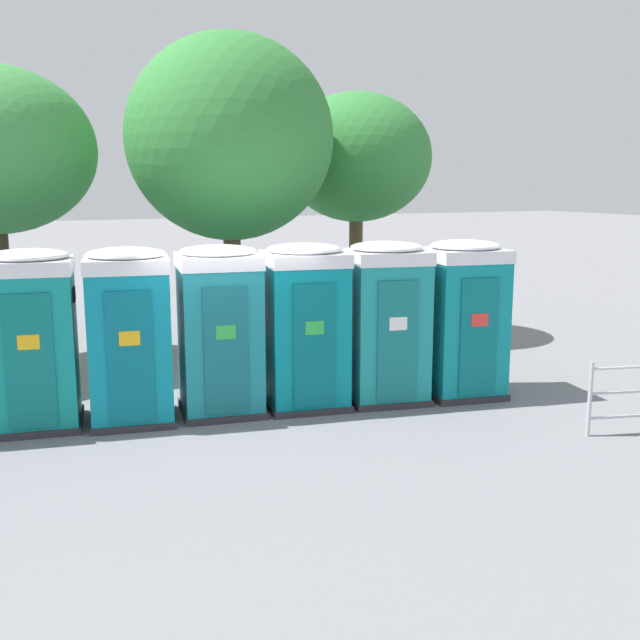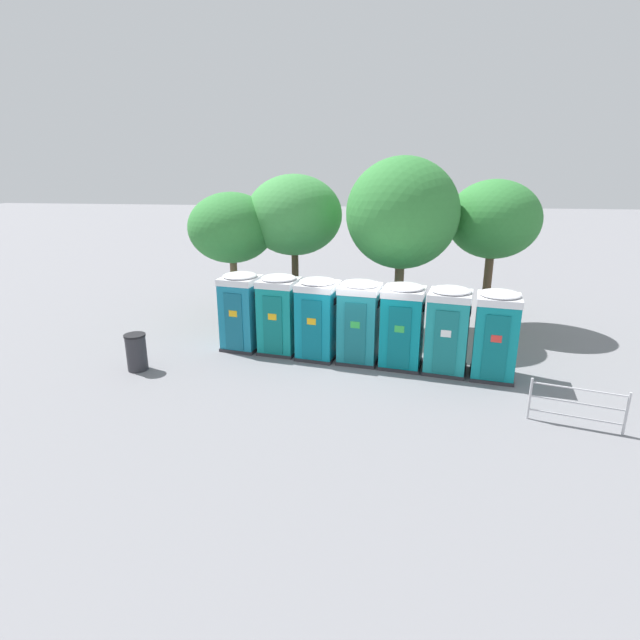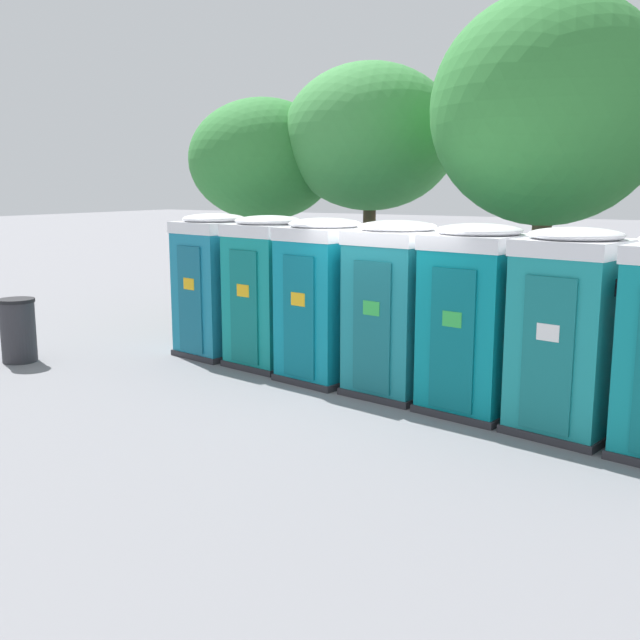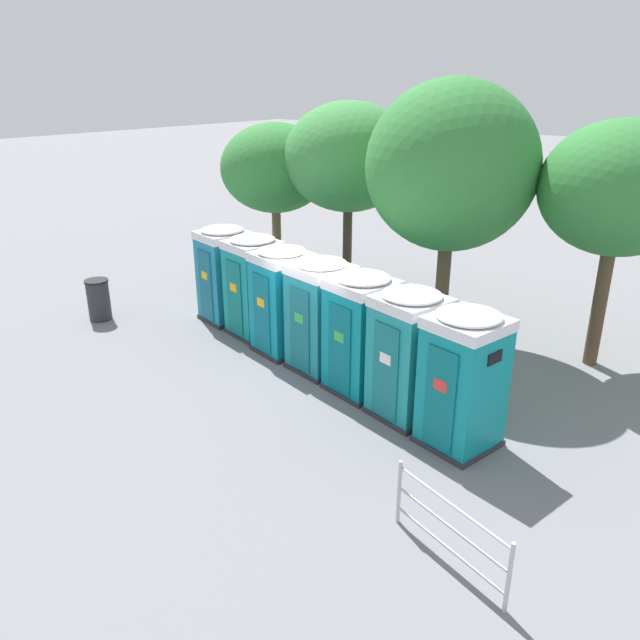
% 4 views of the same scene
% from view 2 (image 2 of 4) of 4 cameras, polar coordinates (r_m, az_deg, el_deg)
% --- Properties ---
extents(ground_plane, '(120.00, 120.00, 0.00)m').
position_cam_2_polar(ground_plane, '(15.76, 4.54, -4.43)').
color(ground_plane, slate).
extents(portapotty_0, '(1.36, 1.38, 2.54)m').
position_cam_2_polar(portapotty_0, '(16.43, -8.96, 1.05)').
color(portapotty_0, '#2D2D33').
rests_on(portapotty_0, ground).
extents(portapotty_1, '(1.38, 1.38, 2.54)m').
position_cam_2_polar(portapotty_1, '(15.95, -4.66, 0.72)').
color(portapotty_1, '#2D2D33').
rests_on(portapotty_1, ground).
extents(portapotty_2, '(1.38, 1.39, 2.54)m').
position_cam_2_polar(portapotty_2, '(15.44, -0.28, 0.21)').
color(portapotty_2, '#2D2D33').
rests_on(portapotty_2, ground).
extents(portapotty_3, '(1.37, 1.37, 2.54)m').
position_cam_2_polar(portapotty_3, '(15.18, 4.51, -0.15)').
color(portapotty_3, '#2D2D33').
rests_on(portapotty_3, ground).
extents(portapotty_4, '(1.41, 1.39, 2.54)m').
position_cam_2_polar(portapotty_4, '(14.95, 9.40, -0.60)').
color(portapotty_4, '#2D2D33').
rests_on(portapotty_4, ground).
extents(portapotty_5, '(1.42, 1.41, 2.54)m').
position_cam_2_polar(portapotty_5, '(14.83, 14.39, -1.07)').
color(portapotty_5, '#2D2D33').
rests_on(portapotty_5, ground).
extents(portapotty_6, '(1.38, 1.38, 2.54)m').
position_cam_2_polar(portapotty_6, '(14.81, 19.43, -1.56)').
color(portapotty_6, '#2D2D33').
rests_on(portapotty_6, ground).
extents(street_tree_0, '(3.85, 3.85, 6.13)m').
position_cam_2_polar(street_tree_0, '(17.60, 9.39, 11.89)').
color(street_tree_0, brown).
rests_on(street_tree_0, ground).
extents(street_tree_1, '(3.27, 3.27, 5.36)m').
position_cam_2_polar(street_tree_1, '(19.16, 19.23, 10.74)').
color(street_tree_1, brown).
rests_on(street_tree_1, ground).
extents(street_tree_2, '(3.23, 3.23, 4.88)m').
position_cam_2_polar(street_tree_2, '(19.32, -10.08, 10.30)').
color(street_tree_2, brown).
rests_on(street_tree_2, ground).
extents(street_tree_3, '(3.62, 3.62, 5.51)m').
position_cam_2_polar(street_tree_3, '(19.31, -2.95, 11.84)').
color(street_tree_3, '#4C3826').
rests_on(street_tree_3, ground).
extents(trash_can, '(0.62, 0.62, 1.11)m').
position_cam_2_polar(trash_can, '(15.66, -20.24, -3.46)').
color(trash_can, '#2D2D33').
rests_on(trash_can, ground).
extents(event_barrier, '(1.99, 0.58, 1.05)m').
position_cam_2_polar(event_barrier, '(13.02, 27.29, -8.56)').
color(event_barrier, '#B7B7BC').
rests_on(event_barrier, ground).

